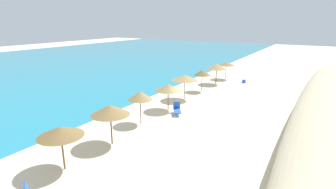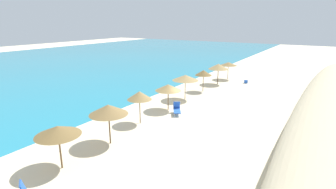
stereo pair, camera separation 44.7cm
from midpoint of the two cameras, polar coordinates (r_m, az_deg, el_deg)
ground_plane at (r=24.05m, az=5.25°, el=-3.73°), size 160.00×160.00×0.00m
dune_ridge at (r=23.67m, az=32.49°, el=-2.95°), size 49.25×5.47×2.81m
beach_umbrella_1 at (r=15.41m, az=-22.08°, el=-7.31°), size 2.47×2.47×2.53m
beach_umbrella_2 at (r=17.50m, az=-12.13°, el=-3.21°), size 2.56×2.56×2.74m
beach_umbrella_3 at (r=20.71m, az=-5.61°, el=-0.20°), size 1.96×1.96×2.66m
beach_umbrella_4 at (r=23.84m, az=0.57°, el=1.52°), size 2.37×2.37×2.43m
beach_umbrella_5 at (r=27.16m, az=4.26°, el=3.67°), size 2.70×2.70×2.62m
beach_umbrella_6 at (r=30.59m, az=8.14°, el=4.70°), size 1.92×1.92×2.53m
beach_umbrella_7 at (r=34.50m, az=11.27°, el=5.99°), size 2.57×2.57×2.68m
beach_umbrella_8 at (r=37.82m, az=13.35°, el=6.50°), size 2.32×2.32×2.43m
lounge_chair_1 at (r=23.26m, az=2.50°, el=-3.21°), size 1.51×1.28×1.02m
cooler_box at (r=36.41m, az=16.91°, el=2.70°), size 0.52×0.55×0.41m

